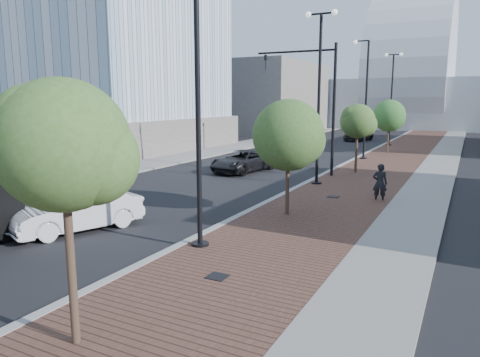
% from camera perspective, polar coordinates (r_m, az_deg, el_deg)
% --- Properties ---
extents(sidewalk, '(7.00, 140.00, 0.12)m').
position_cam_1_polar(sidewalk, '(42.06, 21.04, 3.02)').
color(sidewalk, '#4C2D23').
rests_on(sidewalk, ground).
extents(concrete_strip, '(2.40, 140.00, 0.13)m').
position_cam_1_polar(concrete_strip, '(41.85, 24.72, 2.74)').
color(concrete_strip, slate).
rests_on(concrete_strip, ground).
extents(curb, '(0.30, 140.00, 0.14)m').
position_cam_1_polar(curb, '(42.57, 16.36, 3.37)').
color(curb, gray).
rests_on(curb, ground).
extents(west_sidewalk, '(4.00, 140.00, 0.12)m').
position_cam_1_polar(west_sidewalk, '(46.80, 0.52, 4.33)').
color(west_sidewalk, slate).
rests_on(west_sidewalk, ground).
extents(white_sedan, '(3.15, 4.84, 1.51)m').
position_cam_1_polar(white_sedan, '(17.19, -20.02, -3.86)').
color(white_sedan, silver).
rests_on(white_sedan, ground).
extents(dark_car_mid, '(3.06, 5.39, 1.42)m').
position_cam_1_polar(dark_car_mid, '(29.48, 0.34, 2.24)').
color(dark_car_mid, black).
rests_on(dark_car_mid, ground).
extents(dark_car_far, '(2.96, 5.32, 1.46)m').
position_cam_1_polar(dark_car_far, '(54.13, 14.94, 5.47)').
color(dark_car_far, black).
rests_on(dark_car_far, ground).
extents(pedestrian, '(0.71, 0.51, 1.82)m').
position_cam_1_polar(pedestrian, '(21.57, 17.43, -0.56)').
color(pedestrian, black).
rests_on(pedestrian, ground).
extents(streetlight_1, '(1.44, 0.56, 9.21)m').
position_cam_1_polar(streetlight_1, '(13.79, -5.78, 8.50)').
color(streetlight_1, black).
rests_on(streetlight_1, ground).
extents(streetlight_2, '(1.72, 0.56, 9.28)m').
position_cam_1_polar(streetlight_2, '(24.69, 10.04, 10.15)').
color(streetlight_2, black).
rests_on(streetlight_2, ground).
extents(streetlight_3, '(1.44, 0.56, 9.21)m').
position_cam_1_polar(streetlight_3, '(36.34, 15.60, 9.09)').
color(streetlight_3, black).
rests_on(streetlight_3, ground).
extents(streetlight_4, '(1.72, 0.56, 9.28)m').
position_cam_1_polar(streetlight_4, '(48.13, 18.76, 9.64)').
color(streetlight_4, black).
rests_on(streetlight_4, ground).
extents(traffic_mast, '(5.09, 0.20, 8.00)m').
position_cam_1_polar(traffic_mast, '(27.83, 10.14, 10.45)').
color(traffic_mast, black).
rests_on(traffic_mast, ground).
extents(tree_0, '(2.44, 2.40, 5.10)m').
position_cam_1_polar(tree_0, '(8.50, -21.36, 3.85)').
color(tree_0, '#382619').
rests_on(tree_0, ground).
extents(tree_1, '(2.85, 2.85, 4.74)m').
position_cam_1_polar(tree_1, '(17.81, 6.36, 5.49)').
color(tree_1, '#382619').
rests_on(tree_1, ground).
extents(tree_2, '(2.27, 2.19, 4.47)m').
position_cam_1_polar(tree_2, '(29.31, 14.89, 7.07)').
color(tree_2, '#382619').
rests_on(tree_2, ground).
extents(tree_3, '(2.78, 2.78, 4.73)m').
position_cam_1_polar(tree_3, '(41.10, 18.59, 7.60)').
color(tree_3, '#382619').
rests_on(tree_3, ground).
extents(tower_podium, '(19.00, 19.00, 3.00)m').
position_cam_1_polar(tower_podium, '(46.48, -16.35, 5.67)').
color(tower_podium, '#605B57').
rests_on(tower_podium, ground).
extents(convention_center, '(50.00, 30.00, 50.00)m').
position_cam_1_polar(convention_center, '(87.14, 21.09, 10.22)').
color(convention_center, '#ADB3B8').
rests_on(convention_center, ground).
extents(commercial_block_nw, '(14.00, 20.00, 10.00)m').
position_cam_1_polar(commercial_block_nw, '(67.63, 2.92, 10.26)').
color(commercial_block_nw, slate).
rests_on(commercial_block_nw, ground).
extents(utility_cover_1, '(0.50, 0.50, 0.02)m').
position_cam_1_polar(utility_cover_1, '(11.98, -2.91, -12.39)').
color(utility_cover_1, black).
rests_on(utility_cover_1, sidewalk).
extents(utility_cover_2, '(0.50, 0.50, 0.02)m').
position_cam_1_polar(utility_cover_2, '(21.79, 11.82, -2.29)').
color(utility_cover_2, black).
rests_on(utility_cover_2, sidewalk).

